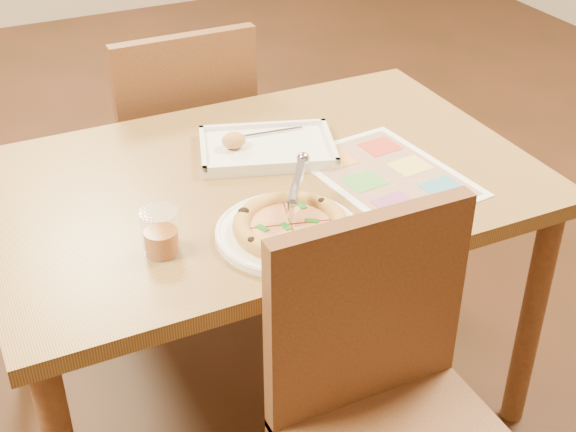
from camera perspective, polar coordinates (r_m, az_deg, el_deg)
name	(u,v)px	position (r m, az deg, el deg)	size (l,w,h in m)	color
dining_table	(260,206)	(1.95, -2.01, 0.70)	(1.30, 0.85, 0.72)	olive
chair_near	(388,387)	(1.57, 7.15, -11.97)	(0.42, 0.42, 0.47)	brown
chair_far	(180,131)	(2.48, -7.66, 6.00)	(0.42, 0.42, 0.47)	brown
plate	(288,233)	(1.68, 0.00, -1.20)	(0.31, 0.31, 0.02)	white
pizza	(291,226)	(1.67, 0.21, -0.70)	(0.24, 0.24, 0.04)	gold
pizza_cutter	(296,188)	(1.68, 0.56, 2.04)	(0.10, 0.13, 0.09)	silver
appetizer_tray	(265,149)	(2.00, -1.68, 4.80)	(0.38, 0.32, 0.06)	white
glass_tumbler	(161,235)	(1.63, -9.03, -1.35)	(0.08, 0.08, 0.10)	#893B0A
menu	(387,174)	(1.92, 7.08, 2.97)	(0.30, 0.41, 0.01)	white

